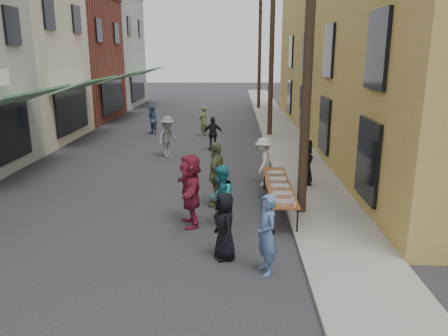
{
  "coord_description": "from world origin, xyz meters",
  "views": [
    {
      "loc": [
        2.44,
        -8.64,
        4.41
      ],
      "look_at": [
        2.12,
        3.16,
        1.3
      ],
      "focal_mm": 35.0,
      "sensor_mm": 36.0,
      "label": 1
    }
  ],
  "objects_px": {
    "utility_pole_mid": "(272,51)",
    "serving_table": "(279,186)",
    "utility_pole_near": "(309,50)",
    "guest_front_a": "(225,226)",
    "catering_tray_sausage": "(285,202)",
    "utility_pole_far": "(260,52)",
    "server": "(306,162)",
    "guest_front_c": "(221,197)"
  },
  "relations": [
    {
      "from": "catering_tray_sausage",
      "to": "guest_front_c",
      "type": "relative_size",
      "value": 0.3
    },
    {
      "from": "utility_pole_far",
      "to": "server",
      "type": "xyz_separation_m",
      "value": [
        0.51,
        -21.35,
        -3.63
      ]
    },
    {
      "from": "utility_pole_near",
      "to": "guest_front_a",
      "type": "relative_size",
      "value": 5.91
    },
    {
      "from": "serving_table",
      "to": "guest_front_c",
      "type": "xyz_separation_m",
      "value": [
        -1.62,
        -1.43,
        0.12
      ]
    },
    {
      "from": "utility_pole_mid",
      "to": "server",
      "type": "bearing_deg",
      "value": -86.89
    },
    {
      "from": "guest_front_a",
      "to": "guest_front_c",
      "type": "height_order",
      "value": "guest_front_c"
    },
    {
      "from": "catering_tray_sausage",
      "to": "guest_front_a",
      "type": "relative_size",
      "value": 0.33
    },
    {
      "from": "utility_pole_far",
      "to": "server",
      "type": "distance_m",
      "value": 21.67
    },
    {
      "from": "utility_pole_mid",
      "to": "serving_table",
      "type": "height_order",
      "value": "utility_pole_mid"
    },
    {
      "from": "server",
      "to": "guest_front_a",
      "type": "bearing_deg",
      "value": 156.53
    },
    {
      "from": "utility_pole_mid",
      "to": "serving_table",
      "type": "xyz_separation_m",
      "value": [
        -0.6,
        -11.59,
        -3.79
      ]
    },
    {
      "from": "utility_pole_far",
      "to": "catering_tray_sausage",
      "type": "relative_size",
      "value": 18.0
    },
    {
      "from": "catering_tray_sausage",
      "to": "guest_front_a",
      "type": "bearing_deg",
      "value": -134.25
    },
    {
      "from": "utility_pole_far",
      "to": "catering_tray_sausage",
      "type": "bearing_deg",
      "value": -91.37
    },
    {
      "from": "utility_pole_near",
      "to": "guest_front_a",
      "type": "distance_m",
      "value": 5.1
    },
    {
      "from": "utility_pole_mid",
      "to": "server",
      "type": "xyz_separation_m",
      "value": [
        0.51,
        -9.35,
        -3.63
      ]
    },
    {
      "from": "utility_pole_near",
      "to": "server",
      "type": "distance_m",
      "value": 4.52
    },
    {
      "from": "utility_pole_far",
      "to": "server",
      "type": "relative_size",
      "value": 5.83
    },
    {
      "from": "utility_pole_far",
      "to": "guest_front_a",
      "type": "distance_m",
      "value": 27.11
    },
    {
      "from": "serving_table",
      "to": "catering_tray_sausage",
      "type": "distance_m",
      "value": 1.65
    },
    {
      "from": "utility_pole_mid",
      "to": "guest_front_c",
      "type": "relative_size",
      "value": 5.39
    },
    {
      "from": "serving_table",
      "to": "guest_front_a",
      "type": "xyz_separation_m",
      "value": [
        -1.48,
        -3.17,
        0.05
      ]
    },
    {
      "from": "utility_pole_far",
      "to": "catering_tray_sausage",
      "type": "xyz_separation_m",
      "value": [
        -0.6,
        -25.24,
        -3.71
      ]
    },
    {
      "from": "utility_pole_mid",
      "to": "utility_pole_far",
      "type": "relative_size",
      "value": 1.0
    },
    {
      "from": "serving_table",
      "to": "catering_tray_sausage",
      "type": "height_order",
      "value": "catering_tray_sausage"
    },
    {
      "from": "utility_pole_mid",
      "to": "server",
      "type": "relative_size",
      "value": 5.83
    },
    {
      "from": "utility_pole_far",
      "to": "guest_front_c",
      "type": "distance_m",
      "value": 25.39
    },
    {
      "from": "utility_pole_near",
      "to": "utility_pole_far",
      "type": "distance_m",
      "value": 24.0
    },
    {
      "from": "utility_pole_near",
      "to": "utility_pole_far",
      "type": "height_order",
      "value": "same"
    },
    {
      "from": "utility_pole_far",
      "to": "guest_front_a",
      "type": "bearing_deg",
      "value": -94.46
    },
    {
      "from": "server",
      "to": "utility_pole_far",
      "type": "bearing_deg",
      "value": 3.52
    },
    {
      "from": "catering_tray_sausage",
      "to": "guest_front_a",
      "type": "height_order",
      "value": "guest_front_a"
    },
    {
      "from": "utility_pole_mid",
      "to": "guest_front_c",
      "type": "bearing_deg",
      "value": -99.67
    },
    {
      "from": "utility_pole_near",
      "to": "server",
      "type": "xyz_separation_m",
      "value": [
        0.51,
        2.65,
        -3.63
      ]
    },
    {
      "from": "serving_table",
      "to": "guest_front_c",
      "type": "bearing_deg",
      "value": -138.42
    },
    {
      "from": "serving_table",
      "to": "guest_front_c",
      "type": "distance_m",
      "value": 2.17
    },
    {
      "from": "utility_pole_near",
      "to": "serving_table",
      "type": "xyz_separation_m",
      "value": [
        -0.6,
        0.41,
        -3.79
      ]
    },
    {
      "from": "guest_front_c",
      "to": "serving_table",
      "type": "bearing_deg",
      "value": 141.68
    },
    {
      "from": "serving_table",
      "to": "server",
      "type": "xyz_separation_m",
      "value": [
        1.11,
        2.24,
        0.16
      ]
    },
    {
      "from": "utility_pole_mid",
      "to": "catering_tray_sausage",
      "type": "relative_size",
      "value": 18.0
    },
    {
      "from": "utility_pole_mid",
      "to": "utility_pole_far",
      "type": "xyz_separation_m",
      "value": [
        0.0,
        12.0,
        0.0
      ]
    },
    {
      "from": "utility_pole_mid",
      "to": "catering_tray_sausage",
      "type": "xyz_separation_m",
      "value": [
        -0.6,
        -13.24,
        -3.71
      ]
    }
  ]
}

